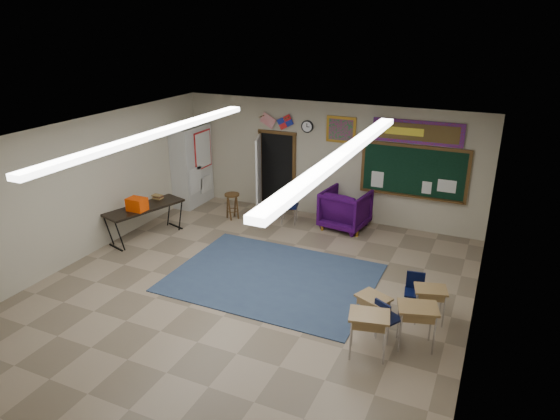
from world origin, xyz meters
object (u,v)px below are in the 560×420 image
at_px(student_desk_front_right, 429,303).
at_px(wooden_stool, 232,206).
at_px(student_desk_front_left, 373,311).
at_px(folding_table, 146,221).
at_px(wingback_armchair, 345,209).

height_order(student_desk_front_right, wooden_stool, wooden_stool).
relative_size(student_desk_front_left, wooden_stool, 0.94).
distance_m(student_desk_front_left, wooden_stool, 5.73).
relative_size(student_desk_front_right, wooden_stool, 0.94).
xyz_separation_m(student_desk_front_left, wooden_stool, (-4.62, 3.39, 0.00)).
relative_size(folding_table, wooden_stool, 2.94).
relative_size(student_desk_front_left, student_desk_front_right, 1.00).
bearing_deg(wingback_armchair, wooden_stool, 20.73).
xyz_separation_m(student_desk_front_left, folding_table, (-5.90, 1.48, 0.08)).
height_order(student_desk_front_left, wooden_stool, wooden_stool).
xyz_separation_m(wingback_armchair, folding_table, (-4.13, -2.57, -0.06)).
bearing_deg(student_desk_front_right, wooden_stool, 137.77).
height_order(wingback_armchair, wooden_stool, wingback_armchair).
xyz_separation_m(wingback_armchair, wooden_stool, (-2.86, -0.65, -0.14)).
distance_m(student_desk_front_left, folding_table, 6.08).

